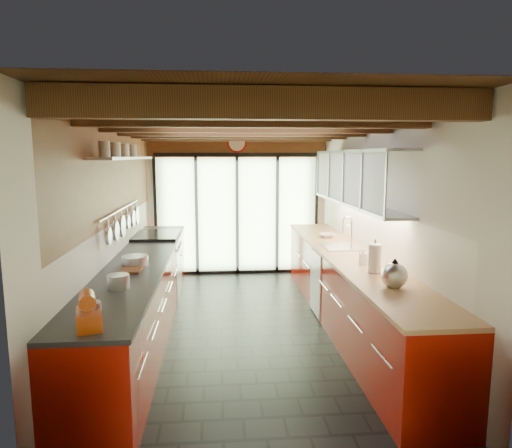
# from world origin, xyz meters

# --- Properties ---
(ground) EXTENTS (5.50, 5.50, 0.00)m
(ground) POSITION_xyz_m (0.00, 0.00, 0.00)
(ground) COLOR black
(ground) RESTS_ON ground
(room_shell) EXTENTS (5.50, 5.50, 5.50)m
(room_shell) POSITION_xyz_m (0.00, 0.00, 1.65)
(room_shell) COLOR silver
(room_shell) RESTS_ON ground
(ceiling_beams) EXTENTS (3.14, 5.06, 4.90)m
(ceiling_beams) POSITION_xyz_m (-0.00, 0.38, 2.46)
(ceiling_beams) COLOR #593316
(ceiling_beams) RESTS_ON ground
(glass_door) EXTENTS (2.95, 0.10, 2.90)m
(glass_door) POSITION_xyz_m (0.00, 2.69, 1.66)
(glass_door) COLOR #C6EAAD
(glass_door) RESTS_ON ground
(left_counter) EXTENTS (0.68, 5.00, 0.92)m
(left_counter) POSITION_xyz_m (-1.28, 0.00, 0.46)
(left_counter) COLOR #991105
(left_counter) RESTS_ON ground
(range_stove) EXTENTS (0.66, 0.90, 0.97)m
(range_stove) POSITION_xyz_m (-1.28, 1.45, 0.47)
(range_stove) COLOR silver
(range_stove) RESTS_ON ground
(right_counter) EXTENTS (0.68, 5.00, 0.92)m
(right_counter) POSITION_xyz_m (1.27, 0.00, 0.46)
(right_counter) COLOR #991105
(right_counter) RESTS_ON ground
(sink_assembly) EXTENTS (0.45, 0.52, 0.43)m
(sink_assembly) POSITION_xyz_m (1.29, 0.40, 0.96)
(sink_assembly) COLOR silver
(sink_assembly) RESTS_ON right_counter
(upper_cabinets_right) EXTENTS (0.34, 3.00, 3.00)m
(upper_cabinets_right) POSITION_xyz_m (1.43, 0.30, 1.85)
(upper_cabinets_right) COLOR silver
(upper_cabinets_right) RESTS_ON ground
(left_wall_fixtures) EXTENTS (0.28, 2.60, 0.96)m
(left_wall_fixtures) POSITION_xyz_m (-1.47, 0.25, 1.80)
(left_wall_fixtures) COLOR silver
(left_wall_fixtures) RESTS_ON ground
(stand_mixer) EXTENTS (0.25, 0.33, 0.27)m
(stand_mixer) POSITION_xyz_m (-1.27, -2.24, 1.03)
(stand_mixer) COLOR #C5450F
(stand_mixer) RESTS_ON left_counter
(pot_large) EXTENTS (0.27, 0.27, 0.13)m
(pot_large) POSITION_xyz_m (-1.27, -1.28, 0.98)
(pot_large) COLOR silver
(pot_large) RESTS_ON left_counter
(pot_small) EXTENTS (0.35, 0.35, 0.11)m
(pot_small) POSITION_xyz_m (-1.27, -0.40, 0.98)
(pot_small) COLOR silver
(pot_small) RESTS_ON left_counter
(cutting_board) EXTENTS (0.24, 0.32, 0.03)m
(cutting_board) POSITION_xyz_m (-1.27, -0.64, 0.93)
(cutting_board) COLOR brown
(cutting_board) RESTS_ON left_counter
(kettle) EXTENTS (0.27, 0.31, 0.29)m
(kettle) POSITION_xyz_m (1.27, -1.46, 1.05)
(kettle) COLOR silver
(kettle) RESTS_ON right_counter
(paper_towel) EXTENTS (0.14, 0.14, 0.36)m
(paper_towel) POSITION_xyz_m (1.27, -0.92, 1.07)
(paper_towel) COLOR white
(paper_towel) RESTS_ON right_counter
(soap_bottle) EXTENTS (0.10, 0.10, 0.19)m
(soap_bottle) POSITION_xyz_m (1.27, -0.56, 1.01)
(soap_bottle) COLOR silver
(soap_bottle) RESTS_ON right_counter
(bowl) EXTENTS (0.25, 0.25, 0.06)m
(bowl) POSITION_xyz_m (1.27, 1.16, 0.95)
(bowl) COLOR silver
(bowl) RESTS_ON right_counter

